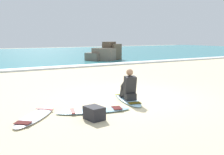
# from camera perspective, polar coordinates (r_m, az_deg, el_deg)

# --- Properties ---
(ground_plane) EXTENTS (80.00, 80.00, 0.00)m
(ground_plane) POSITION_cam_1_polar(r_m,az_deg,el_deg) (8.80, 4.07, -4.31)
(ground_plane) COLOR beige
(sea) EXTENTS (80.00, 28.00, 0.10)m
(sea) POSITION_cam_1_polar(r_m,az_deg,el_deg) (30.25, -21.33, 4.52)
(sea) COLOR teal
(sea) RESTS_ON ground
(breaking_foam) EXTENTS (80.00, 0.90, 0.11)m
(breaking_foam) POSITION_cam_1_polar(r_m,az_deg,el_deg) (16.92, -13.63, 1.98)
(breaking_foam) COLOR white
(breaking_foam) RESTS_ON ground
(surfboard_main) EXTENTS (1.07, 2.16, 0.08)m
(surfboard_main) POSITION_cam_1_polar(r_m,az_deg,el_deg) (8.46, 3.32, -4.60)
(surfboard_main) COLOR #9ED1E5
(surfboard_main) RESTS_ON ground
(surfer_seated) EXTENTS (0.47, 0.75, 0.95)m
(surfer_seated) POSITION_cam_1_polar(r_m,az_deg,el_deg) (8.22, 3.64, -2.13)
(surfer_seated) COLOR #232326
(surfer_seated) RESTS_ON surfboard_main
(surfboard_spare_near) EXTENTS (2.06, 1.06, 0.08)m
(surfboard_spare_near) POSITION_cam_1_polar(r_m,az_deg,el_deg) (7.16, -3.90, -7.09)
(surfboard_spare_near) COLOR #9ED1E5
(surfboard_spare_near) RESTS_ON ground
(surfboard_spare_far) EXTENTS (1.66, 1.83, 0.08)m
(surfboard_spare_far) POSITION_cam_1_polar(r_m,az_deg,el_deg) (6.94, -16.08, -7.94)
(surfboard_spare_far) COLOR silver
(surfboard_spare_far) RESTS_ON ground
(rock_outcrop_distant) EXTENTS (3.04, 2.23, 1.56)m
(rock_outcrop_distant) POSITION_cam_1_polar(r_m,az_deg,el_deg) (21.64, -1.30, 5.11)
(rock_outcrop_distant) COLOR brown
(rock_outcrop_distant) RESTS_ON ground
(beach_bag) EXTENTS (0.42, 0.52, 0.32)m
(beach_bag) POSITION_cam_1_polar(r_m,az_deg,el_deg) (6.50, -3.83, -7.59)
(beach_bag) COLOR #232328
(beach_bag) RESTS_ON ground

